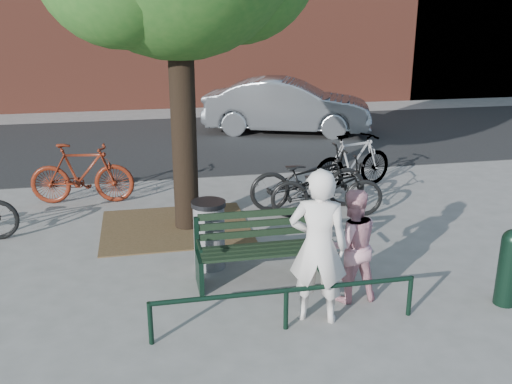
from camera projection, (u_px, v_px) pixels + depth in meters
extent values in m
plane|color=gray|center=(263.00, 281.00, 7.59)|extent=(90.00, 90.00, 0.00)
cube|color=brown|center=(176.00, 227.00, 9.44)|extent=(2.40, 2.00, 0.02)
cube|color=black|center=(196.00, 141.00, 15.50)|extent=(40.00, 7.00, 0.01)
cube|color=black|center=(200.00, 272.00, 7.35)|extent=(0.06, 0.52, 0.45)
cube|color=black|center=(197.00, 233.00, 7.43)|extent=(0.06, 0.06, 0.44)
cylinder|color=black|center=(199.00, 246.00, 7.14)|extent=(0.04, 0.36, 0.04)
cube|color=black|center=(324.00, 260.00, 7.68)|extent=(0.06, 0.52, 0.45)
cube|color=black|center=(320.00, 224.00, 7.76)|extent=(0.06, 0.06, 0.44)
cylinder|color=black|center=(327.00, 235.00, 7.46)|extent=(0.04, 0.36, 0.04)
cube|color=black|center=(263.00, 250.00, 7.45)|extent=(1.64, 0.46, 0.04)
cube|color=black|center=(259.00, 223.00, 7.57)|extent=(1.64, 0.03, 0.47)
cylinder|color=black|center=(150.00, 323.00, 6.10)|extent=(0.06, 0.06, 0.50)
cylinder|color=black|center=(286.00, 309.00, 6.39)|extent=(0.06, 0.06, 0.50)
cylinder|color=black|center=(410.00, 296.00, 6.68)|extent=(0.06, 0.06, 0.50)
cylinder|color=black|center=(286.00, 291.00, 6.32)|extent=(3.00, 0.06, 0.06)
cylinder|color=black|center=(183.00, 113.00, 8.90)|extent=(0.40, 0.40, 3.80)
imported|color=silver|center=(318.00, 247.00, 6.41)|extent=(0.78, 0.65, 1.82)
imported|color=pink|center=(351.00, 245.00, 6.93)|extent=(0.71, 0.56, 1.43)
cylinder|color=black|center=(508.00, 272.00, 6.89)|extent=(0.26, 0.26, 0.85)
cylinder|color=gray|center=(209.00, 237.00, 7.88)|extent=(0.43, 0.43, 0.90)
cylinder|color=black|center=(208.00, 204.00, 7.74)|extent=(0.47, 0.47, 0.06)
imported|color=#581A0C|center=(82.00, 174.00, 10.47)|extent=(1.94, 0.77, 1.13)
imported|color=black|center=(308.00, 179.00, 10.18)|extent=(2.13, 0.75, 1.12)
imported|color=gray|center=(353.00, 161.00, 11.30)|extent=(1.95, 1.09, 1.13)
imported|color=black|center=(327.00, 188.00, 9.79)|extent=(2.02, 0.96, 1.02)
imported|color=gray|center=(287.00, 106.00, 16.36)|extent=(5.02, 3.15, 1.56)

